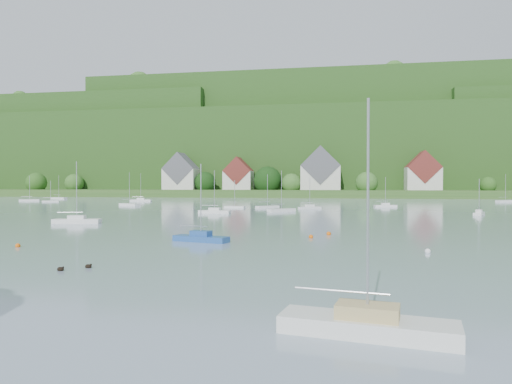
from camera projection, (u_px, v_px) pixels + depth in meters
far_shore_strip at (310, 193)px, 204.68m from camera, size 600.00×60.00×3.00m
forested_ridge at (317, 154)px, 271.81m from camera, size 620.00×181.22×69.89m
village_building_0 at (181, 174)px, 200.99m from camera, size 14.00×10.40×16.00m
village_building_1 at (238, 176)px, 198.76m from camera, size 12.00×9.36×14.00m
village_building_2 at (321, 172)px, 191.85m from camera, size 16.00×11.44×18.00m
village_building_3 at (423, 174)px, 183.16m from camera, size 13.00×10.40×15.50m
near_sailboat_1 at (201, 237)px, 43.60m from camera, size 5.62×2.87×7.31m
near_sailboat_2 at (367, 323)px, 16.60m from camera, size 6.49×2.84×8.48m
near_sailboat_6 at (77, 220)px, 63.72m from camera, size 6.52×3.01×8.50m
mooring_buoy_0 at (18, 247)px, 39.86m from camera, size 0.42×0.42×0.42m
mooring_buoy_1 at (428, 253)px, 36.46m from camera, size 0.45×0.45×0.45m
mooring_buoy_2 at (329, 235)px, 49.19m from camera, size 0.48×0.48×0.48m
mooring_buoy_3 at (311, 238)px, 46.54m from camera, size 0.44×0.44×0.44m
duck_pair at (75, 268)px, 29.44m from camera, size 1.67×1.49×0.33m
far_sailboat_cluster at (334, 204)px, 119.02m from camera, size 196.05×71.83×8.71m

